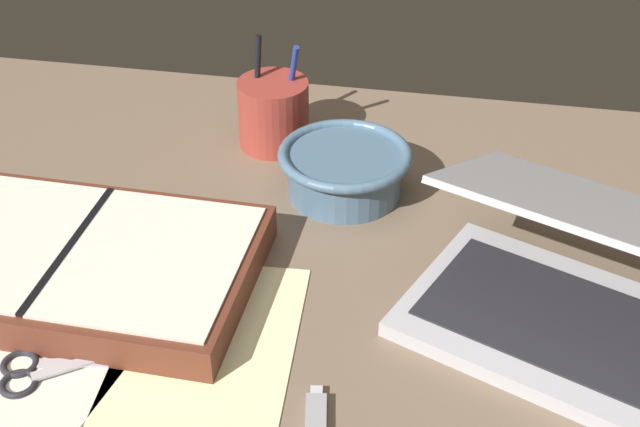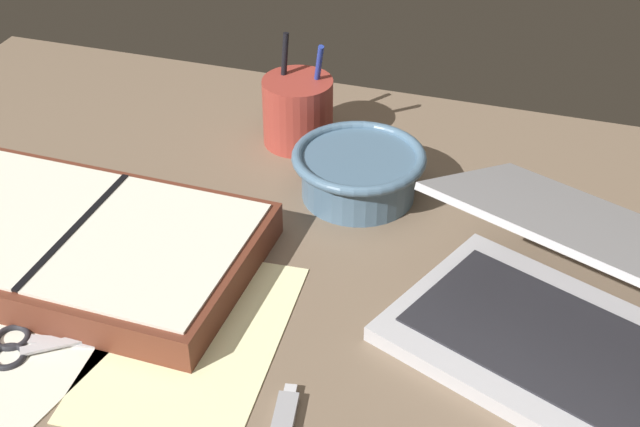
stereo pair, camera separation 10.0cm
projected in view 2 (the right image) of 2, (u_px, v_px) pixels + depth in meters
desk_top at (297, 297)px, 100.52cm from camera, size 140.00×100.00×2.00cm
laptop at (563, 304)px, 90.67cm from camera, size 38.98×37.55×15.92cm
bowl at (359, 171)px, 113.47cm from camera, size 17.14×17.14×6.45cm
pen_cup at (298, 111)px, 123.92cm from camera, size 9.82×9.82×15.51cm
planner at (78, 244)px, 103.25cm from camera, size 41.63×26.67×4.63cm
scissors at (28, 346)px, 92.13cm from camera, size 14.04×9.62×0.80cm
paper_sheet_front at (191, 339)px, 93.34cm from camera, size 20.06×29.39×0.16cm
paper_sheet_beside_planner at (2, 359)px, 90.85cm from camera, size 21.96×25.87×0.16cm
usb_drive at (285, 417)px, 84.06cm from camera, size 2.99×7.37×1.00cm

